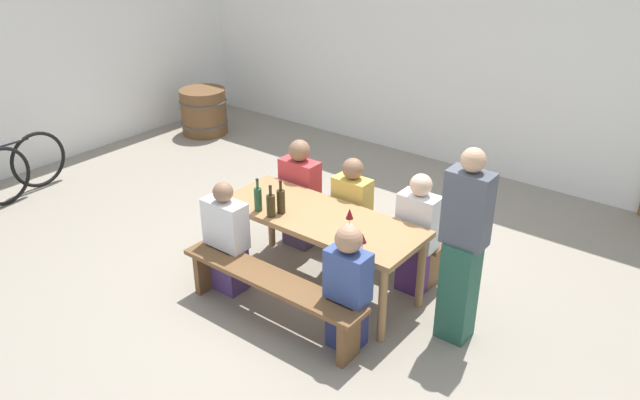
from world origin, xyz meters
name	(u,v)px	position (x,y,z in m)	size (l,w,h in m)	color
ground_plane	(320,287)	(0.00, 0.00, 0.00)	(24.00, 24.00, 0.00)	gray
back_wall	(497,47)	(0.00, 3.51, 1.60)	(14.00, 0.20, 3.20)	white
side_wall	(15,45)	(-4.78, 0.00, 1.60)	(0.20, 7.42, 3.20)	white
tasting_table	(320,224)	(0.00, 0.00, 0.66)	(1.90, 0.73, 0.75)	#9E7247
bench_near	(271,287)	(0.00, -0.67, 0.35)	(1.80, 0.30, 0.45)	brown
bench_far	(362,227)	(0.00, 0.67, 0.35)	(1.80, 0.30, 0.45)	brown
wine_bottle_0	(258,199)	(-0.49, -0.26, 0.86)	(0.07, 0.07, 0.31)	#234C2D
wine_bottle_1	(271,205)	(-0.33, -0.27, 0.86)	(0.08, 0.08, 0.30)	#332814
wine_bottle_2	(281,201)	(-0.30, -0.17, 0.87)	(0.07, 0.07, 0.31)	#332814
wine_glass_0	(362,239)	(0.65, -0.30, 0.88)	(0.07, 0.07, 0.17)	silver
wine_glass_1	(349,214)	(0.32, 0.00, 0.86)	(0.07, 0.07, 0.17)	silver
seated_guest_near_0	(227,241)	(-0.66, -0.52, 0.50)	(0.41, 0.24, 1.07)	#4F366F
seated_guest_near_1	(348,290)	(0.67, -0.52, 0.53)	(0.34, 0.24, 1.09)	navy
seated_guest_far_0	(300,196)	(-0.66, 0.52, 0.55)	(0.40, 0.24, 1.15)	#544160
seated_guest_far_1	(352,215)	(-0.02, 0.52, 0.53)	(0.36, 0.24, 1.12)	#265733
seated_guest_far_2	(417,236)	(0.69, 0.52, 0.55)	(0.36, 0.24, 1.15)	#492761
standing_host	(463,251)	(1.30, 0.13, 0.81)	(0.34, 0.24, 1.66)	#265645
wine_barrel	(204,111)	(-3.92, 2.21, 0.34)	(0.71, 0.71, 0.67)	brown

